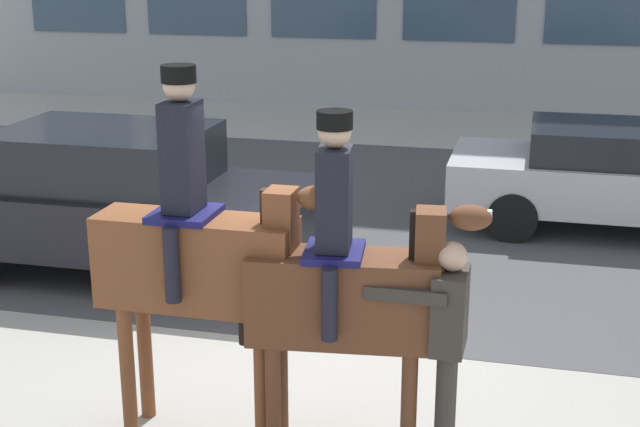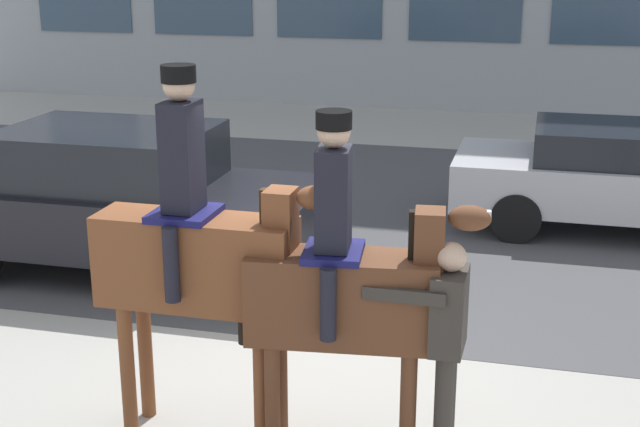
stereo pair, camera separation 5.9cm
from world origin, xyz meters
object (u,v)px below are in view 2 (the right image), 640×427
(pedestrian_bystander, at_px, (445,339))
(street_car_far_lane, at_px, (628,176))
(street_car_near_lane, at_px, (118,198))
(mounted_horse_lead, at_px, (199,254))
(mounted_horse_companion, at_px, (347,288))

(pedestrian_bystander, bearing_deg, street_car_far_lane, -104.20)
(street_car_near_lane, height_order, street_car_far_lane, street_car_near_lane)
(pedestrian_bystander, relative_size, street_car_near_lane, 0.38)
(mounted_horse_lead, distance_m, street_car_near_lane, 3.89)
(mounted_horse_lead, bearing_deg, mounted_horse_companion, -1.29)
(street_car_far_lane, bearing_deg, pedestrian_bystander, -105.01)
(mounted_horse_companion, relative_size, street_car_far_lane, 0.57)
(pedestrian_bystander, distance_m, street_car_near_lane, 5.11)
(street_car_near_lane, bearing_deg, street_car_far_lane, 27.50)
(pedestrian_bystander, xyz_separation_m, street_car_far_lane, (1.64, 6.10, -0.28))
(mounted_horse_companion, height_order, street_car_far_lane, mounted_horse_companion)
(mounted_horse_companion, distance_m, street_car_near_lane, 4.60)
(mounted_horse_lead, xyz_separation_m, mounted_horse_companion, (1.09, -0.03, -0.14))
(mounted_horse_companion, distance_m, pedestrian_bystander, 0.75)
(pedestrian_bystander, height_order, street_car_far_lane, pedestrian_bystander)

